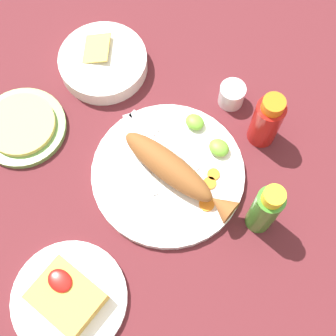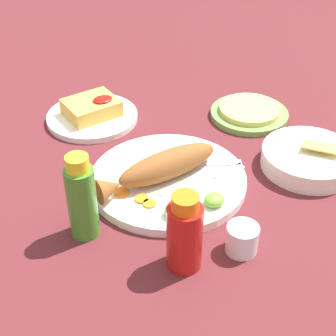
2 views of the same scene
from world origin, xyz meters
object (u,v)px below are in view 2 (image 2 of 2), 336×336
at_px(main_plate, 168,180).
at_px(side_plate_fries, 92,117).
at_px(fork_far, 209,178).
at_px(guacamole_bowl, 309,158).
at_px(tortilla_plate, 249,114).
at_px(salt_cup, 244,239).
at_px(hot_sauce_bottle_red, 185,234).
at_px(fork_near, 202,163).
at_px(hot_sauce_bottle_green, 82,199).
at_px(fried_fish, 160,168).

xyz_separation_m(main_plate, side_plate_fries, (-0.01, 0.30, -0.00)).
bearing_deg(side_plate_fries, fork_far, -78.63).
bearing_deg(guacamole_bowl, tortilla_plate, 81.02).
relative_size(fork_far, salt_cup, 3.44).
distance_m(hot_sauce_bottle_red, salt_cup, 0.11).
bearing_deg(salt_cup, fork_near, 70.96).
xyz_separation_m(hot_sauce_bottle_red, guacamole_bowl, (0.36, 0.07, -0.04)).
relative_size(hot_sauce_bottle_red, salt_cup, 2.59).
distance_m(hot_sauce_bottle_green, salt_cup, 0.28).
bearing_deg(fried_fish, hot_sauce_bottle_green, -167.56).
relative_size(fork_far, tortilla_plate, 1.03).
height_order(salt_cup, guacamole_bowl, guacamole_bowl).
height_order(fork_far, hot_sauce_bottle_red, hot_sauce_bottle_red).
xyz_separation_m(salt_cup, guacamole_bowl, (0.26, 0.10, 0.00)).
xyz_separation_m(main_plate, hot_sauce_bottle_red, (-0.10, -0.19, 0.06)).
distance_m(fried_fish, fork_far, 0.10).
height_order(fork_near, guacamole_bowl, guacamole_bowl).
bearing_deg(hot_sauce_bottle_red, salt_cup, -15.66).
height_order(main_plate, salt_cup, salt_cup).
bearing_deg(side_plate_fries, guacamole_bowl, -56.20).
distance_m(fried_fish, guacamole_bowl, 0.31).
bearing_deg(fried_fish, hot_sauce_bottle_red, -110.79).
bearing_deg(hot_sauce_bottle_red, guacamole_bowl, 11.66).
bearing_deg(hot_sauce_bottle_red, fried_fish, 67.47).
height_order(hot_sauce_bottle_red, hot_sauce_bottle_green, hot_sauce_bottle_green).
bearing_deg(main_plate, hot_sauce_bottle_red, -117.26).
bearing_deg(tortilla_plate, main_plate, -160.83).
bearing_deg(fork_far, hot_sauce_bottle_green, -178.97).
bearing_deg(hot_sauce_bottle_green, fork_far, -3.74).
height_order(fork_near, side_plate_fries, fork_near).
height_order(side_plate_fries, guacamole_bowl, guacamole_bowl).
bearing_deg(side_plate_fries, fork_near, -73.98).
bearing_deg(hot_sauce_bottle_red, side_plate_fries, 79.80).
xyz_separation_m(fork_far, guacamole_bowl, (0.21, -0.06, 0.00)).
bearing_deg(guacamole_bowl, fork_near, 150.06).
height_order(hot_sauce_bottle_red, tortilla_plate, hot_sauce_bottle_red).
relative_size(fork_near, side_plate_fries, 0.78).
bearing_deg(tortilla_plate, salt_cup, -132.73).
bearing_deg(side_plate_fries, fried_fish, -91.83).
relative_size(main_plate, guacamole_bowl, 1.60).
relative_size(salt_cup, side_plate_fries, 0.26).
relative_size(hot_sauce_bottle_green, salt_cup, 2.95).
relative_size(fork_far, hot_sauce_bottle_green, 1.17).
height_order(hot_sauce_bottle_green, guacamole_bowl, hot_sauce_bottle_green).
xyz_separation_m(hot_sauce_bottle_red, side_plate_fries, (0.09, 0.49, -0.06)).
relative_size(fried_fish, tortilla_plate, 1.42).
bearing_deg(side_plate_fries, salt_cup, -88.46).
bearing_deg(guacamole_bowl, hot_sauce_bottle_green, 170.16).
bearing_deg(tortilla_plate, hot_sauce_bottle_red, -143.69).
relative_size(main_plate, fried_fish, 1.18).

